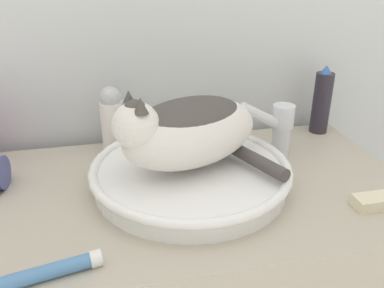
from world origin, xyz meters
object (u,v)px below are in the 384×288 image
Objects in this scene: hairspray_can_black at (322,102)px; cream_tube at (48,272)px; faucet at (278,126)px; cat at (187,129)px; lotion_bottle_white at (112,119)px; soap_bar at (373,202)px.

hairspray_can_black reaches higher than cream_tube.
cream_tube is at bearing 11.81° from faucet.
lotion_bottle_white is (-0.15, 0.21, -0.05)m from cat.
soap_bar is (-0.08, -0.37, -0.08)m from hairspray_can_black.
faucet is 0.96× the size of lotion_bottle_white.
faucet is 0.22m from hairspray_can_black.
lotion_bottle_white is (-0.39, 0.12, 0.00)m from faucet.
hairspray_can_black reaches higher than soap_bar.
cat reaches higher than soap_bar.
soap_bar is (0.10, -0.25, -0.07)m from faucet.
cat reaches higher than lotion_bottle_white.
cat is at bearing -153.14° from hairspray_can_black.
lotion_bottle_white is at bearing 74.70° from cream_tube.
soap_bar is (0.61, 0.07, -0.00)m from cream_tube.
hairspray_can_black is 0.82m from cream_tube.
cream_tube is 2.28× the size of soap_bar.
cat reaches higher than faucet.
faucet is 2.13× the size of soap_bar.
faucet is 0.85× the size of hairspray_can_black.
lotion_bottle_white reaches higher than faucet.
cream_tube reaches higher than soap_bar.
cat is at bearing 40.40° from cream_tube.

